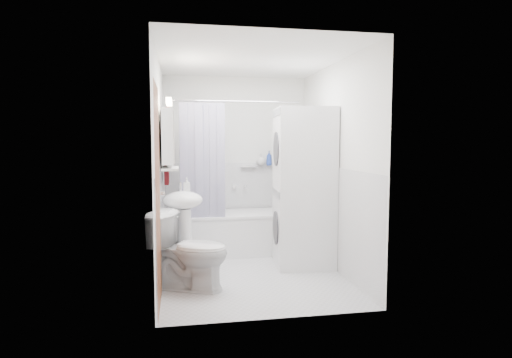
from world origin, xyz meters
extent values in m
plane|color=#B5B6BA|center=(0.00, 0.00, 0.00)|extent=(2.60, 2.60, 0.00)
plane|color=white|center=(0.00, 1.30, 1.20)|extent=(2.00, 0.00, 2.00)
plane|color=white|center=(0.00, -1.30, 1.20)|extent=(2.00, 0.00, 2.00)
plane|color=white|center=(-1.00, 0.00, 1.20)|extent=(0.00, 2.60, 2.60)
plane|color=white|center=(1.00, 0.00, 1.20)|extent=(0.00, 2.60, 2.60)
plane|color=white|center=(0.00, 0.00, 2.40)|extent=(2.60, 2.60, 0.00)
plane|color=white|center=(0.00, 1.29, 0.60)|extent=(1.98, 0.00, 1.98)
plane|color=white|center=(-0.99, 0.00, 0.60)|extent=(0.00, 2.58, 2.58)
plane|color=white|center=(0.99, 0.00, 0.60)|extent=(0.00, 2.58, 2.58)
plane|color=brown|center=(-0.98, -0.88, 1.00)|extent=(0.00, 2.00, 2.00)
cylinder|color=silver|center=(-0.95, -0.55, 1.00)|extent=(0.04, 0.04, 0.04)
cube|color=white|center=(-0.08, 0.92, 0.26)|extent=(1.41, 0.66, 0.52)
cube|color=white|center=(-0.08, 0.92, 0.53)|extent=(1.43, 0.68, 0.03)
cube|color=silver|center=(-0.08, 0.92, 0.42)|extent=(1.23, 0.48, 0.20)
cylinder|color=silver|center=(0.12, 1.25, 0.87)|extent=(0.04, 0.12, 0.04)
cylinder|color=silver|center=(-0.08, 0.64, 2.00)|extent=(1.61, 0.02, 0.02)
cube|color=#19154A|center=(-0.73, 0.64, 1.25)|extent=(0.10, 0.02, 1.45)
cube|color=#19154A|center=(-0.64, 0.64, 1.25)|extent=(0.10, 0.02, 1.45)
cube|color=#19154A|center=(-0.55, 0.64, 1.25)|extent=(0.10, 0.02, 1.45)
cube|color=#19154A|center=(-0.46, 0.64, 1.25)|extent=(0.10, 0.02, 1.45)
cube|color=#19154A|center=(-0.37, 0.64, 1.25)|extent=(0.10, 0.02, 1.45)
cube|color=#19154A|center=(-0.28, 0.64, 1.25)|extent=(0.10, 0.02, 1.45)
ellipsoid|color=white|center=(-0.76, 0.05, 0.85)|extent=(0.44, 0.37, 0.20)
cylinder|color=white|center=(-0.74, 0.05, 0.38)|extent=(0.14, 0.14, 0.75)
cylinder|color=silver|center=(-0.78, 0.19, 0.97)|extent=(0.03, 0.03, 0.14)
cylinder|color=silver|center=(-0.78, 0.15, 1.03)|extent=(0.02, 0.10, 0.02)
cube|color=white|center=(-0.91, 0.10, 1.55)|extent=(0.12, 0.50, 0.60)
cube|color=white|center=(-0.84, 0.10, 1.55)|extent=(0.01, 0.47, 0.57)
cube|color=#FFEABF|center=(-0.89, 0.10, 1.93)|extent=(0.06, 0.45, 0.06)
cube|color=silver|center=(-0.89, 0.10, 1.20)|extent=(0.18, 0.54, 0.02)
cube|color=silver|center=(0.17, 1.24, 1.15)|extent=(0.22, 0.06, 0.02)
cube|color=#4C1211|center=(-0.94, 0.50, 1.44)|extent=(0.05, 0.38, 0.89)
cube|color=#4C1211|center=(-0.91, 0.50, 1.86)|extent=(0.03, 0.33, 0.08)
cylinder|color=silver|center=(-0.95, 0.50, 1.90)|extent=(0.02, 0.04, 0.02)
cube|color=white|center=(0.68, 0.22, 0.47)|extent=(0.72, 0.72, 0.95)
cylinder|color=#2D2D33|center=(0.34, 0.22, 0.46)|extent=(0.05, 0.40, 0.40)
cube|color=gray|center=(0.34, 0.22, 0.89)|extent=(0.06, 0.61, 0.08)
cube|color=white|center=(0.68, 0.22, 1.42)|extent=(0.72, 0.72, 0.95)
cylinder|color=#2D2D33|center=(0.34, 0.22, 1.41)|extent=(0.05, 0.40, 0.40)
cube|color=gray|center=(0.34, 0.22, 1.84)|extent=(0.06, 0.61, 0.08)
imported|color=white|center=(-0.69, -0.42, 0.39)|extent=(0.90, 0.73, 0.78)
imported|color=gray|center=(-0.71, 0.25, 0.95)|extent=(0.08, 0.17, 0.08)
imported|color=gray|center=(-0.89, -0.05, 1.25)|extent=(0.07, 0.18, 0.07)
imported|color=gray|center=(-0.89, 0.22, 1.26)|extent=(0.10, 0.09, 0.10)
imported|color=gray|center=(0.35, 1.24, 1.23)|extent=(0.13, 0.17, 0.13)
imported|color=#2A47A9|center=(0.47, 1.24, 1.20)|extent=(0.08, 0.21, 0.08)
camera|label=1|loc=(-0.79, -4.72, 1.49)|focal=30.00mm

